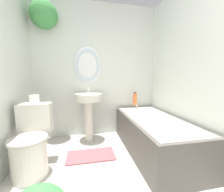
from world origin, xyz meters
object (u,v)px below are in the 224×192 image
bathtub (153,134)px  toilet_paper_roll (34,99)px  pedestal_sink (89,107)px  toilet (32,144)px  shampoo_bottle (135,99)px

bathtub → toilet_paper_roll: toilet_paper_roll is taller
pedestal_sink → bathtub: bearing=-31.5°
toilet_paper_roll → toilet: bearing=-90.0°
toilet → bathtub: toilet is taller
toilet → toilet_paper_roll: (-0.00, 0.19, 0.49)m
bathtub → shampoo_bottle: bearing=94.9°
pedestal_sink → toilet_paper_roll: (-0.67, -0.49, 0.22)m
pedestal_sink → bathtub: size_ratio=0.60×
pedestal_sink → shampoo_bottle: bearing=4.9°
toilet_paper_roll → bathtub: bearing=-2.2°
pedestal_sink → toilet_paper_roll: bearing=-143.8°
toilet → toilet_paper_roll: bearing=90.0°
toilet → pedestal_sink: size_ratio=0.84×
toilet → shampoo_bottle: shampoo_bottle is taller
toilet → toilet_paper_roll: size_ratio=6.97×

